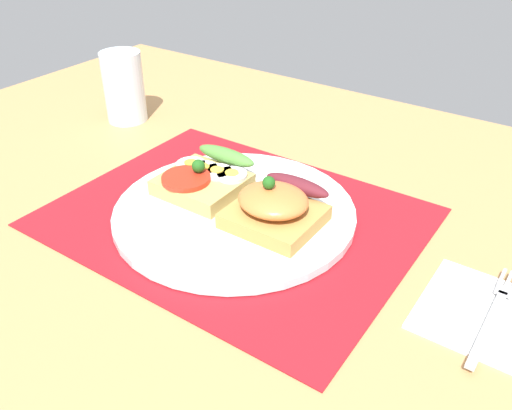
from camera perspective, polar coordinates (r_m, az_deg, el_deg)
The scene contains 8 objects.
ground_plane at distance 63.40cm, azimuth -2.24°, elevation -2.55°, with size 120.00×90.00×3.20cm, color tan.
placemat at distance 62.41cm, azimuth -2.27°, elevation -1.23°, with size 40.39×31.80×0.30cm, color maroon.
plate at distance 62.05cm, azimuth -2.28°, elevation -0.72°, with size 27.75×27.75×1.02cm, color white.
sandwich_egg_tomato at distance 65.09cm, azimuth -5.39°, elevation 2.89°, with size 9.49×10.41×4.06cm.
sandwich_salmon at distance 58.37cm, azimuth 2.08°, elevation -0.16°, with size 9.53×10.24×5.59cm.
napkin at distance 53.80cm, azimuth 24.15°, elevation -10.87°, with size 13.36×11.48×0.60cm, color white.
fork at distance 53.63cm, azimuth 23.92°, elevation -10.29°, with size 1.62×14.51×0.32cm.
drinking_glass at distance 87.87cm, azimuth -13.80°, elevation 12.03°, with size 6.23×6.23×10.84cm, color silver.
Camera 1 is at (31.49, -41.34, 34.71)cm, focal length 37.81 mm.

